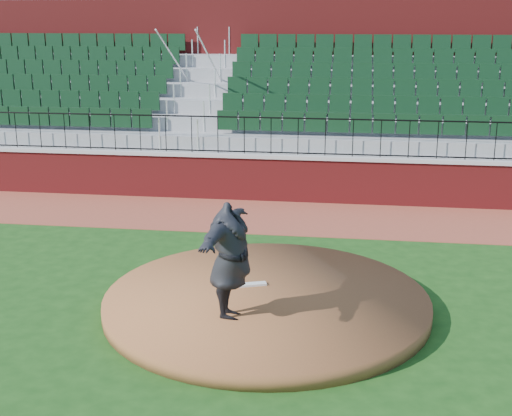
{
  "coord_description": "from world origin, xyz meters",
  "views": [
    {
      "loc": [
        1.84,
        -11.45,
        4.95
      ],
      "look_at": [
        0.0,
        1.5,
        1.3
      ],
      "focal_mm": 48.35,
      "sensor_mm": 36.0,
      "label": 1
    }
  ],
  "objects": [
    {
      "name": "pitching_rubber",
      "position": [
        0.1,
        0.04,
        0.27
      ],
      "size": [
        0.6,
        0.34,
        0.04
      ],
      "primitive_type": "cube",
      "rotation": [
        0.0,
        0.0,
        0.34
      ],
      "color": "silver",
      "rests_on": "pitchers_mound"
    },
    {
      "name": "pitchers_mound",
      "position": [
        0.45,
        -0.35,
        0.12
      ],
      "size": [
        5.67,
        5.67,
        0.25
      ],
      "primitive_type": "cylinder",
      "color": "brown",
      "rests_on": "ground"
    },
    {
      "name": "warning_track",
      "position": [
        0.0,
        5.4,
        0.01
      ],
      "size": [
        34.0,
        3.2,
        0.01
      ],
      "primitive_type": "cube",
      "color": "brown",
      "rests_on": "ground"
    },
    {
      "name": "field_wall",
      "position": [
        0.0,
        7.0,
        0.6
      ],
      "size": [
        34.0,
        0.35,
        1.2
      ],
      "primitive_type": "cube",
      "color": "maroon",
      "rests_on": "ground"
    },
    {
      "name": "wall_railing",
      "position": [
        0.0,
        7.0,
        1.8
      ],
      "size": [
        34.0,
        0.05,
        1.0
      ],
      "primitive_type": null,
      "color": "black",
      "rests_on": "wall_cap"
    },
    {
      "name": "pitcher",
      "position": [
        -0.02,
        -1.32,
        1.21
      ],
      "size": [
        0.81,
        2.41,
        1.93
      ],
      "primitive_type": "imported",
      "rotation": [
        0.0,
        0.0,
        1.5
      ],
      "color": "black",
      "rests_on": "pitchers_mound"
    },
    {
      "name": "seating_stands",
      "position": [
        0.0,
        9.72,
        2.3
      ],
      "size": [
        34.0,
        5.1,
        4.6
      ],
      "primitive_type": null,
      "color": "gray",
      "rests_on": "ground"
    },
    {
      "name": "concourse_wall",
      "position": [
        0.0,
        12.52,
        2.75
      ],
      "size": [
        34.0,
        0.5,
        5.5
      ],
      "primitive_type": "cube",
      "color": "maroon",
      "rests_on": "ground"
    },
    {
      "name": "ground",
      "position": [
        0.0,
        0.0,
        0.0
      ],
      "size": [
        90.0,
        90.0,
        0.0
      ],
      "primitive_type": "plane",
      "color": "#163F12",
      "rests_on": "ground"
    },
    {
      "name": "wall_cap",
      "position": [
        0.0,
        7.0,
        1.25
      ],
      "size": [
        34.0,
        0.45,
        0.1
      ],
      "primitive_type": "cube",
      "color": "#B7B7B7",
      "rests_on": "field_wall"
    }
  ]
}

